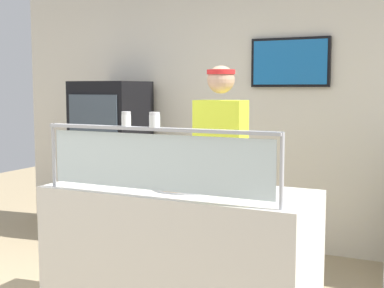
% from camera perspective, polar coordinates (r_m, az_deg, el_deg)
% --- Properties ---
extents(shop_rear_unit, '(6.13, 0.13, 2.70)m').
position_cam_1_polar(shop_rear_unit, '(5.30, 8.98, 3.41)').
color(shop_rear_unit, silver).
rests_on(shop_rear_unit, ground).
extents(serving_counter, '(1.73, 0.72, 0.95)m').
position_cam_1_polar(serving_counter, '(3.55, -1.38, -12.33)').
color(serving_counter, silver).
rests_on(serving_counter, ground).
extents(sneeze_guard, '(1.55, 0.06, 0.41)m').
position_cam_1_polar(sneeze_guard, '(3.13, -3.93, -0.93)').
color(sneeze_guard, '#B2B5BC').
rests_on(sneeze_guard, serving_counter).
extents(pizza_tray, '(0.45, 0.45, 0.04)m').
position_cam_1_polar(pizza_tray, '(3.43, -0.62, -4.49)').
color(pizza_tray, '#9EA0A8').
rests_on(pizza_tray, serving_counter).
extents(pizza_server, '(0.13, 0.29, 0.01)m').
position_cam_1_polar(pizza_server, '(3.39, -0.37, -4.22)').
color(pizza_server, '#ADAFB7').
rests_on(pizza_server, pizza_tray).
extents(parmesan_shaker, '(0.06, 0.06, 0.09)m').
position_cam_1_polar(parmesan_shaker, '(3.22, -7.07, 2.58)').
color(parmesan_shaker, white).
rests_on(parmesan_shaker, sneeze_guard).
extents(pepper_flake_shaker, '(0.07, 0.07, 0.09)m').
position_cam_1_polar(pepper_flake_shaker, '(3.11, -4.03, 2.51)').
color(pepper_flake_shaker, white).
rests_on(pepper_flake_shaker, sneeze_guard).
extents(worker_figure, '(0.41, 0.50, 1.76)m').
position_cam_1_polar(worker_figure, '(4.08, 3.09, -2.24)').
color(worker_figure, '#23232D').
rests_on(worker_figure, ground).
extents(drink_fridge, '(0.67, 0.63, 1.66)m').
position_cam_1_polar(drink_fridge, '(5.66, -8.63, -1.76)').
color(drink_fridge, black).
rests_on(drink_fridge, ground).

